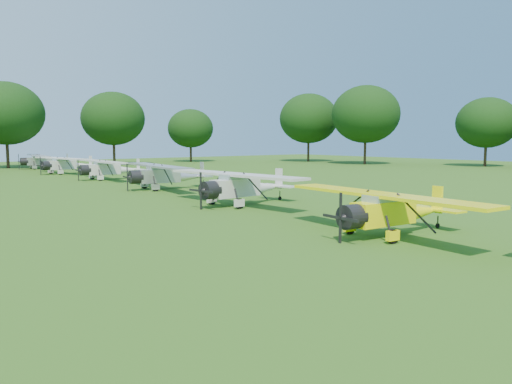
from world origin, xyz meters
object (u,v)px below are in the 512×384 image
at_px(aircraft_3, 242,184).
at_px(aircraft_6, 66,163).
at_px(aircraft_4, 165,174).
at_px(aircraft_5, 109,167).
at_px(aircraft_7, 43,160).
at_px(aircraft_2, 391,208).

bearing_deg(aircraft_3, aircraft_6, 84.27).
xyz_separation_m(aircraft_4, aircraft_5, (0.08, 13.13, -0.06)).
bearing_deg(aircraft_6, aircraft_3, -99.83).
xyz_separation_m(aircraft_4, aircraft_7, (-0.07, 37.86, -0.05)).
bearing_deg(aircraft_4, aircraft_6, 97.72).
bearing_deg(aircraft_6, aircraft_4, -97.90).
height_order(aircraft_2, aircraft_7, aircraft_7).
distance_m(aircraft_5, aircraft_7, 24.73).
xyz_separation_m(aircraft_2, aircraft_3, (0.98, 12.77, 0.11)).
bearing_deg(aircraft_7, aircraft_2, -85.66).
bearing_deg(aircraft_5, aircraft_3, -90.52).
height_order(aircraft_3, aircraft_4, aircraft_3).
bearing_deg(aircraft_4, aircraft_7, 96.23).
relative_size(aircraft_2, aircraft_6, 0.96).
bearing_deg(aircraft_2, aircraft_3, 90.17).
xyz_separation_m(aircraft_3, aircraft_5, (1.00, 25.63, -0.07)).
bearing_deg(aircraft_2, aircraft_7, 92.87).
height_order(aircraft_4, aircraft_5, aircraft_4).
xyz_separation_m(aircraft_5, aircraft_7, (-0.14, 24.73, 0.01)).
distance_m(aircraft_2, aircraft_5, 38.45).
distance_m(aircraft_4, aircraft_5, 13.13).
relative_size(aircraft_4, aircraft_6, 1.04).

